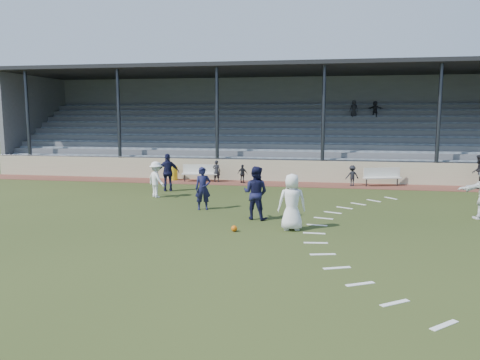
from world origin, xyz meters
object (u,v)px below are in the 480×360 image
(trash_bin, at_px, (173,173))
(football, at_px, (234,228))
(player_navy_lead, at_px, (203,188))
(bench_left, at_px, (200,171))
(bench_right, at_px, (382,175))
(official, at_px, (479,172))
(player_white_lead, at_px, (292,202))

(trash_bin, height_order, football, trash_bin)
(trash_bin, relative_size, player_navy_lead, 0.47)
(bench_left, bearing_deg, football, -75.93)
(bench_right, distance_m, trash_bin, 11.55)
(official, bearing_deg, bench_left, -66.12)
(player_white_lead, relative_size, official, 1.07)
(trash_bin, height_order, official, official)
(player_white_lead, bearing_deg, football, 5.70)
(trash_bin, xyz_separation_m, football, (5.73, -11.10, -0.32))
(official, bearing_deg, bench_right, -67.30)
(bench_right, height_order, player_navy_lead, player_navy_lead)
(bench_left, distance_m, bench_right, 9.89)
(bench_right, relative_size, official, 1.17)
(bench_left, distance_m, official, 14.61)
(bench_left, bearing_deg, trash_bin, 165.55)
(player_white_lead, distance_m, official, 13.53)
(bench_left, xyz_separation_m, player_navy_lead, (2.17, -7.61, 0.27))
(bench_right, xyz_separation_m, player_navy_lead, (-7.71, -7.72, 0.27))
(bench_right, bearing_deg, official, -18.34)
(player_white_lead, height_order, official, player_white_lead)
(official, bearing_deg, trash_bin, -66.95)
(football, height_order, official, official)
(bench_right, distance_m, player_white_lead, 11.17)
(bench_left, relative_size, player_white_lead, 1.10)
(bench_right, distance_m, player_navy_lead, 10.91)
(trash_bin, bearing_deg, official, -0.80)
(bench_left, bearing_deg, player_navy_lead, -80.50)
(player_white_lead, bearing_deg, bench_left, -71.71)
(bench_right, bearing_deg, player_navy_lead, -152.18)
(football, xyz_separation_m, player_navy_lead, (-1.89, 3.26, 0.75))
(bench_left, height_order, bench_right, same)
(player_navy_lead, bearing_deg, football, -78.15)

